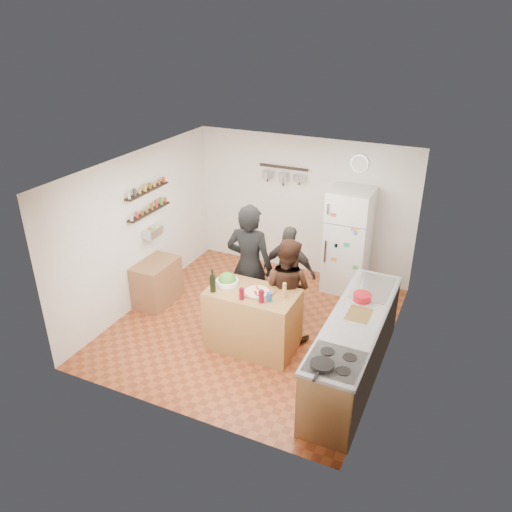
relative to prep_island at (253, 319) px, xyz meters
The scene contains 26 objects.
room_shell 1.21m from the prep_island, 104.14° to the left, with size 4.20×4.20×4.20m.
prep_island is the anchor object (origin of this frame).
pizza_board 0.47m from the prep_island, 14.04° to the right, with size 0.42×0.34×0.02m, color brown.
pizza 0.49m from the prep_island, 14.04° to the right, with size 0.34×0.34×0.02m, color #CCBA86.
salad_bowl 0.64m from the prep_island, behind, with size 0.32×0.32×0.06m, color white.
wine_bottle 0.79m from the prep_island, 156.25° to the right, with size 0.08×0.08×0.24m, color black.
wine_glass_near 0.59m from the prep_island, 101.77° to the right, with size 0.07×0.07×0.16m, color #5A0714.
wine_glass_far 0.62m from the prep_island, 42.27° to the right, with size 0.07×0.07×0.18m, color #5C071A.
pepper_mill 0.71m from the prep_island, ahead, with size 0.06×0.06×0.18m, color #AE8349.
salt_canister 0.61m from the prep_island, 21.80° to the right, with size 0.07×0.07×0.12m, color navy.
person_left 0.83m from the prep_island, 119.21° to the left, with size 0.71×0.47×1.95m, color black.
person_center 0.65m from the prep_island, 55.06° to the left, with size 0.76×0.60×1.57m, color black.
person_back 1.11m from the prep_island, 83.18° to the left, with size 0.87×0.36×1.49m, color #2F2B2A.
counter_run 1.48m from the prep_island, ahead, with size 0.63×2.63×0.90m, color #9E7042.
stove_top 1.85m from the prep_island, 34.32° to the right, with size 0.60×0.62×0.02m, color white.
skillet 1.87m from the prep_island, 40.13° to the right, with size 0.26×0.26×0.05m, color black.
sink 1.74m from the prep_island, 28.13° to the left, with size 0.50×0.80×0.03m, color silver.
cutting_board 1.55m from the prep_island, ahead, with size 0.30×0.40×0.02m, color olive.
red_bowl 1.57m from the prep_island, 15.16° to the left, with size 0.24×0.24×0.10m, color maroon.
fridge 2.40m from the prep_island, 71.99° to the left, with size 0.70×0.68×1.80m, color white.
wall_clock 3.16m from the prep_island, 74.18° to the left, with size 0.30×0.30×0.03m, color silver.
spice_shelf_lower 2.49m from the prep_island, 162.21° to the left, with size 0.12×1.00×0.03m, color black.
spice_shelf_upper 2.66m from the prep_island, 162.21° to the left, with size 0.12×1.00×0.03m, color black.
produce_basket 2.34m from the prep_island, 161.97° to the left, with size 0.18×0.35×0.14m, color silver.
side_table 2.02m from the prep_island, 166.78° to the left, with size 0.50×0.80×0.73m, color #986940.
pot_rack 2.96m from the prep_island, 102.92° to the left, with size 0.90×0.04×0.04m, color black.
Camera 1 is at (2.76, -5.87, 4.37)m, focal length 35.00 mm.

